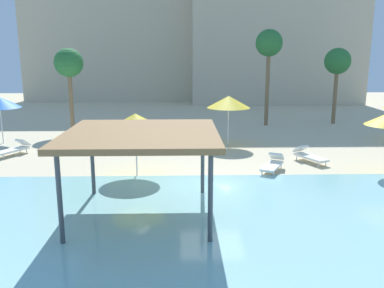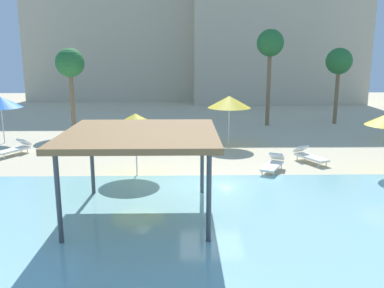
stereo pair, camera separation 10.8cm
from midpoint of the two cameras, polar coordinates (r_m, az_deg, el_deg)
ground_plane at (r=15.76m, az=3.00°, el=-6.19°), size 80.00×80.00×0.00m
lagoon_water at (r=10.93m, az=5.02°, el=-14.95°), size 44.00×13.50×0.04m
shade_pavilion at (r=12.54m, az=-7.08°, el=1.07°), size 4.73×4.73×2.74m
beach_umbrella_blue_1 at (r=25.66m, az=-25.40°, el=5.40°), size 2.38×2.38×2.73m
beach_umbrella_yellow_3 at (r=16.94m, az=-7.84°, el=3.23°), size 2.35×2.35×2.68m
beach_umbrella_yellow_6 at (r=22.66m, az=5.45°, el=5.96°), size 2.41×2.41×2.82m
lounge_chair_0 at (r=22.69m, az=-23.64°, el=-0.55°), size 1.41×1.96×0.74m
lounge_chair_1 at (r=20.13m, az=16.41°, el=-1.56°), size 1.37×1.97×0.74m
lounge_chair_2 at (r=18.20m, az=11.60°, el=-2.77°), size 1.41×1.96×0.74m
lounge_chair_3 at (r=22.44m, az=-0.32°, el=0.38°), size 1.39×1.96×0.74m
palm_tree_0 at (r=31.69m, az=20.21°, el=10.77°), size 1.90×1.90×5.56m
palm_tree_1 at (r=28.25m, az=-16.81°, el=10.76°), size 1.90×1.90×5.50m
palm_tree_2 at (r=29.63m, az=11.13°, el=13.54°), size 1.90×1.90×6.83m
hotel_block_0 at (r=50.32m, az=-9.17°, el=17.10°), size 21.09×11.08×18.38m
hotel_block_1 at (r=47.34m, az=11.60°, el=18.38°), size 17.69×11.01×20.15m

